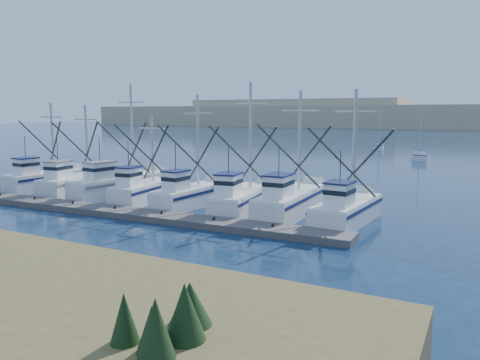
# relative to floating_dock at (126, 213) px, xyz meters

# --- Properties ---
(ground) EXTENTS (500.00, 500.00, 0.00)m
(ground) POSITION_rel_floating_dock_xyz_m (8.87, -5.75, -0.21)
(ground) COLOR #0D203C
(ground) RESTS_ON ground
(floating_dock) EXTENTS (31.78, 3.05, 0.42)m
(floating_dock) POSITION_rel_floating_dock_xyz_m (0.00, 0.00, 0.00)
(floating_dock) COLOR #5B5551
(floating_dock) RESTS_ON ground
(dune_ridge) EXTENTS (360.00, 60.00, 10.00)m
(dune_ridge) POSITION_rel_floating_dock_xyz_m (8.87, 204.25, 4.79)
(dune_ridge) COLOR tan
(dune_ridge) RESTS_ON ground
(trawler_fleet) EXTENTS (31.22, 9.67, 9.63)m
(trawler_fleet) POSITION_rel_floating_dock_xyz_m (-0.06, 5.09, 0.76)
(trawler_fleet) COLOR white
(trawler_fleet) RESTS_ON ground
(sailboat_near) EXTENTS (2.88, 7.01, 8.10)m
(sailboat_near) POSITION_rel_floating_dock_xyz_m (13.08, 50.61, 0.27)
(sailboat_near) COLOR white
(sailboat_near) RESTS_ON ground
(sailboat_far) EXTENTS (2.28, 5.23, 8.10)m
(sailboat_far) POSITION_rel_floating_dock_xyz_m (3.72, 67.41, 0.29)
(sailboat_far) COLOR white
(sailboat_far) RESTS_ON ground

